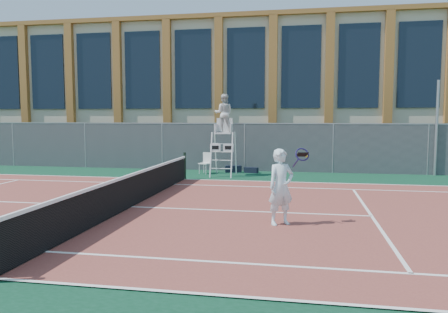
% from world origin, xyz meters
% --- Properties ---
extents(ground, '(120.00, 120.00, 0.00)m').
position_xyz_m(ground, '(0.00, 0.00, 0.00)').
color(ground, '#233814').
extents(apron, '(36.00, 20.00, 0.01)m').
position_xyz_m(apron, '(0.00, 1.00, 0.01)').
color(apron, '#0B341E').
rests_on(apron, ground).
extents(tennis_court, '(23.77, 10.97, 0.02)m').
position_xyz_m(tennis_court, '(0.00, 0.00, 0.02)').
color(tennis_court, brown).
rests_on(tennis_court, apron).
extents(tennis_net, '(0.10, 11.30, 1.10)m').
position_xyz_m(tennis_net, '(0.00, 0.00, 0.54)').
color(tennis_net, black).
rests_on(tennis_net, ground).
extents(fence, '(40.00, 0.06, 2.20)m').
position_xyz_m(fence, '(0.00, 8.80, 1.10)').
color(fence, '#595E60').
rests_on(fence, ground).
extents(hedge, '(40.00, 1.40, 2.20)m').
position_xyz_m(hedge, '(0.00, 10.00, 1.10)').
color(hedge, black).
rests_on(hedge, ground).
extents(building, '(45.00, 10.60, 8.22)m').
position_xyz_m(building, '(0.00, 17.95, 4.15)').
color(building, beige).
rests_on(building, ground).
extents(steel_pole, '(0.12, 0.12, 4.08)m').
position_xyz_m(steel_pole, '(10.28, 8.70, 2.04)').
color(steel_pole, '#9EA0A5').
rests_on(steel_pole, ground).
extents(umpire_chair, '(0.99, 1.51, 3.53)m').
position_xyz_m(umpire_chair, '(1.33, 7.05, 2.58)').
color(umpire_chair, white).
rests_on(umpire_chair, ground).
extents(plastic_chair, '(0.56, 0.56, 0.93)m').
position_xyz_m(plastic_chair, '(0.43, 7.56, 0.56)').
color(plastic_chair, silver).
rests_on(plastic_chair, apron).
extents(sports_bag_near, '(0.78, 0.46, 0.31)m').
position_xyz_m(sports_bag_near, '(1.57, 8.14, 0.16)').
color(sports_bag_near, black).
rests_on(sports_bag_near, apron).
extents(sports_bag_far, '(0.66, 0.40, 0.25)m').
position_xyz_m(sports_bag_far, '(2.39, 8.13, 0.13)').
color(sports_bag_far, black).
rests_on(sports_bag_far, apron).
extents(tennis_player, '(1.04, 0.80, 1.77)m').
position_xyz_m(tennis_player, '(4.19, -1.26, 0.92)').
color(tennis_player, white).
rests_on(tennis_player, tennis_court).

